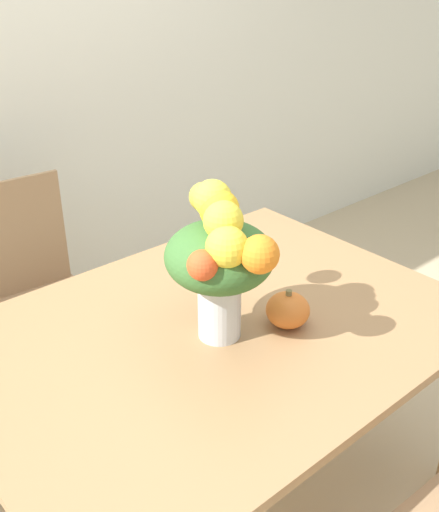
% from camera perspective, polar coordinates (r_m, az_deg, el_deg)
% --- Properties ---
extents(ground_plane, '(12.00, 12.00, 0.00)m').
position_cam_1_polar(ground_plane, '(2.25, -0.25, -22.30)').
color(ground_plane, tan).
extents(dining_table, '(1.45, 1.07, 0.74)m').
position_cam_1_polar(dining_table, '(1.80, -0.29, -8.79)').
color(dining_table, '#9E754C').
rests_on(dining_table, ground_plane).
extents(flower_vase, '(0.30, 0.39, 0.45)m').
position_cam_1_polar(flower_vase, '(1.58, 0.08, -0.09)').
color(flower_vase, silver).
rests_on(flower_vase, dining_table).
extents(pumpkin, '(0.13, 0.13, 0.12)m').
position_cam_1_polar(pumpkin, '(1.74, 6.52, -5.12)').
color(pumpkin, orange).
rests_on(pumpkin, dining_table).
extents(dining_chair_near_window, '(0.45, 0.45, 0.92)m').
position_cam_1_polar(dining_chair_near_window, '(2.50, -17.08, -3.63)').
color(dining_chair_near_window, '#9E7A56').
rests_on(dining_chair_near_window, ground_plane).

